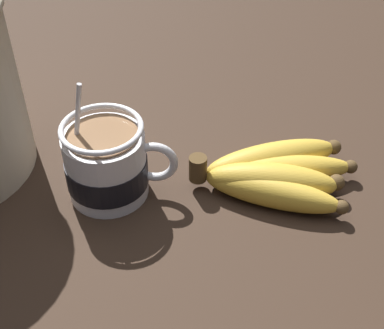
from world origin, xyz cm
name	(u,v)px	position (x,y,z in cm)	size (l,w,h in cm)	color
table	(188,201)	(0.00, 0.00, 1.30)	(123.14, 123.14, 2.60)	#332319
coffee_mug	(107,167)	(-8.58, -0.48, 6.61)	(12.17, 8.87, 14.00)	silver
banana_bunch	(274,174)	(9.51, 1.36, 4.48)	(18.98, 13.17, 4.27)	#4C381E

